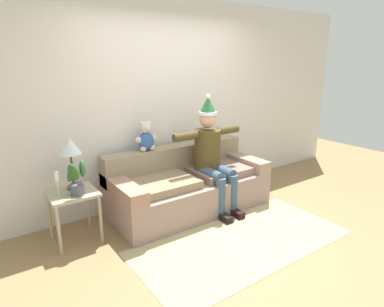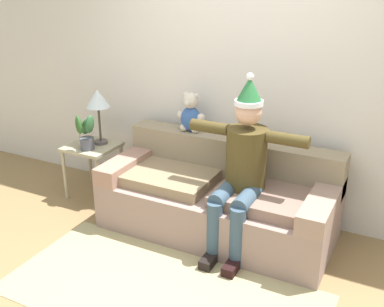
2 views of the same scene
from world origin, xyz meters
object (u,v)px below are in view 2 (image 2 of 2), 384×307
at_px(person_seated, 242,165).
at_px(side_table, 92,154).
at_px(couch, 219,198).
at_px(teddy_bear, 191,114).
at_px(potted_plant, 86,133).
at_px(table_lamp, 98,101).
at_px(candle_tall, 78,128).

xyz_separation_m(person_seated, side_table, (-1.72, 0.20, -0.29)).
height_order(person_seated, side_table, person_seated).
relative_size(couch, side_table, 3.67).
bearing_deg(person_seated, teddy_bear, 147.77).
bearing_deg(potted_plant, person_seated, -3.05).
distance_m(side_table, table_lamp, 0.56).
xyz_separation_m(teddy_bear, side_table, (-1.02, -0.24, -0.51)).
height_order(teddy_bear, side_table, teddy_bear).
xyz_separation_m(person_seated, table_lamp, (-1.67, 0.29, 0.26)).
xyz_separation_m(person_seated, candle_tall, (-1.86, 0.18, -0.02)).
bearing_deg(table_lamp, potted_plant, -94.80).
xyz_separation_m(table_lamp, candle_tall, (-0.18, -0.11, -0.28)).
height_order(person_seated, potted_plant, person_seated).
xyz_separation_m(teddy_bear, potted_plant, (-0.99, -0.35, -0.24)).
distance_m(teddy_bear, potted_plant, 1.08).
distance_m(table_lamp, candle_tall, 0.36).
relative_size(potted_plant, candle_tall, 1.44).
distance_m(person_seated, side_table, 1.76).
distance_m(couch, candle_tall, 1.65).
bearing_deg(person_seated, potted_plant, 176.95).
bearing_deg(couch, table_lamp, 174.77).
bearing_deg(table_lamp, person_seated, -9.89).
bearing_deg(candle_tall, side_table, 8.32).
xyz_separation_m(side_table, potted_plant, (0.03, -0.11, 0.27)).
bearing_deg(candle_tall, person_seated, -5.46).
bearing_deg(couch, side_table, 178.63).
bearing_deg(person_seated, side_table, 173.45).
bearing_deg(teddy_bear, person_seated, -32.23).
height_order(side_table, table_lamp, table_lamp).
distance_m(side_table, candle_tall, 0.30).
bearing_deg(potted_plant, couch, 2.93).
relative_size(teddy_bear, table_lamp, 0.67).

